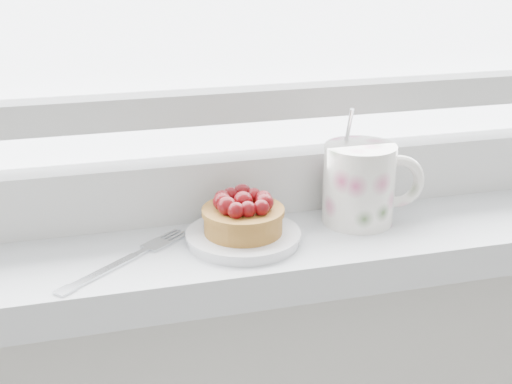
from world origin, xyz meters
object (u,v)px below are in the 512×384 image
object	(u,v)px
raspberry_tart	(243,214)
fork	(125,260)
floral_mug	(362,182)
saucer	(243,237)

from	to	relation	value
raspberry_tart	fork	size ratio (longest dim) A/B	0.60
raspberry_tart	fork	world-z (taller)	raspberry_tart
raspberry_tart	floral_mug	distance (m)	0.15
raspberry_tart	saucer	bearing A→B (deg)	-40.94
saucer	floral_mug	size ratio (longest dim) A/B	0.94
raspberry_tart	floral_mug	bearing A→B (deg)	7.87
saucer	floral_mug	world-z (taller)	floral_mug
floral_mug	fork	distance (m)	0.28
saucer	floral_mug	xyz separation A→B (m)	(0.14, 0.02, 0.04)
raspberry_tart	fork	xyz separation A→B (m)	(-0.13, -0.01, -0.03)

